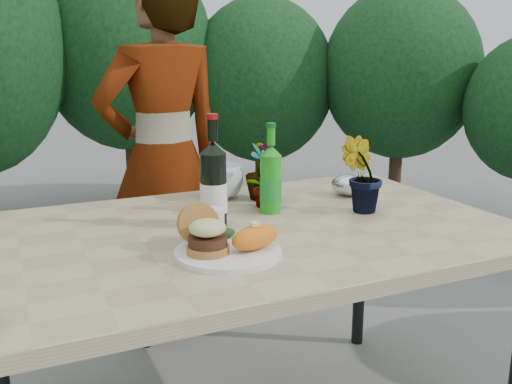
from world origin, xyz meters
name	(u,v)px	position (x,y,z in m)	size (l,w,h in m)	color
patio_table	(245,246)	(0.00, 0.00, 0.69)	(1.60, 1.00, 0.75)	tan
shrub_hedge	(50,69)	(-0.37, 1.68, 1.17)	(6.92, 5.03, 2.15)	#382316
dinner_plate	(228,252)	(-0.13, -0.19, 0.76)	(0.28, 0.28, 0.01)	white
burger_stack	(205,234)	(-0.19, -0.18, 0.81)	(0.11, 0.16, 0.11)	#B7722D
sweet_potato	(255,237)	(-0.06, -0.21, 0.80)	(0.15, 0.08, 0.06)	orange
grilled_veg	(221,234)	(-0.11, -0.10, 0.78)	(0.08, 0.05, 0.03)	olive
wine_bottle	(214,186)	(-0.08, 0.06, 0.87)	(0.08, 0.08, 0.34)	black
sparkling_water	(271,180)	(0.14, 0.12, 0.86)	(0.07, 0.07, 0.29)	#1E991B
plastic_cup	(212,225)	(-0.13, -0.08, 0.80)	(0.07, 0.07, 0.10)	silver
seedling_left	(262,176)	(0.15, 0.19, 0.86)	(0.11, 0.08, 0.22)	#2E5C1F
seedling_mid	(361,175)	(0.42, 0.01, 0.87)	(0.14, 0.11, 0.25)	#2A6121
seedling_right	(262,169)	(0.19, 0.29, 0.86)	(0.12, 0.12, 0.22)	#245A1F
blue_bowl	(222,182)	(0.07, 0.37, 0.81)	(0.15, 0.15, 0.12)	white
foil_packet_right	(349,185)	(0.50, 0.20, 0.79)	(0.13, 0.11, 0.08)	silver
person	(163,161)	(-0.02, 0.84, 0.81)	(0.59, 0.39, 1.62)	#956C4A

